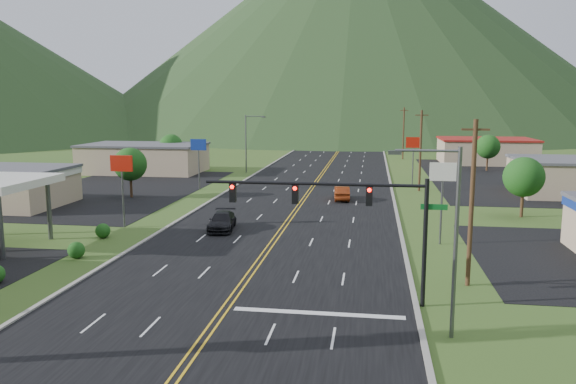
# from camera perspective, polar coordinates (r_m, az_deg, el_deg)

# --- Properties ---
(traffic_signal) EXTENTS (13.10, 0.43, 7.00)m
(traffic_signal) POSITION_cam_1_polar(r_m,az_deg,el_deg) (30.45, 6.31, -1.61)
(traffic_signal) COLOR black
(traffic_signal) RESTS_ON ground
(streetlight_east) EXTENTS (3.28, 0.25, 9.00)m
(streetlight_east) POSITION_cam_1_polar(r_m,az_deg,el_deg) (26.78, 16.06, -3.72)
(streetlight_east) COLOR #59595E
(streetlight_east) RESTS_ON ground
(streetlight_west) EXTENTS (3.28, 0.25, 9.00)m
(streetlight_west) POSITION_cam_1_polar(r_m,az_deg,el_deg) (88.23, -4.10, 5.33)
(streetlight_west) COLOR #59595E
(streetlight_west) RESTS_ON ground
(building_west_far) EXTENTS (18.40, 11.40, 4.50)m
(building_west_far) POSITION_cam_1_polar(r_m,az_deg,el_deg) (91.56, -14.39, 3.37)
(building_west_far) COLOR tan
(building_west_far) RESTS_ON ground
(building_east_far) EXTENTS (16.40, 12.40, 4.50)m
(building_east_far) POSITION_cam_1_polar(r_m,az_deg,el_deg) (108.20, 19.45, 3.98)
(building_east_far) COLOR tan
(building_east_far) RESTS_ON ground
(pole_sign_west_a) EXTENTS (2.00, 0.18, 6.40)m
(pole_sign_west_a) POSITION_cam_1_polar(r_m,az_deg,el_deg) (51.08, -16.53, 2.09)
(pole_sign_west_a) COLOR #59595E
(pole_sign_west_a) RESTS_ON ground
(pole_sign_west_b) EXTENTS (2.00, 0.18, 6.40)m
(pole_sign_west_b) POSITION_cam_1_polar(r_m,az_deg,el_deg) (71.51, -9.08, 4.25)
(pole_sign_west_b) COLOR #59595E
(pole_sign_west_b) RESTS_ON ground
(pole_sign_east_a) EXTENTS (2.00, 0.18, 6.40)m
(pole_sign_east_a) POSITION_cam_1_polar(r_m,az_deg,el_deg) (44.63, 15.43, 1.17)
(pole_sign_east_a) COLOR #59595E
(pole_sign_east_a) RESTS_ON ground
(pole_sign_east_b) EXTENTS (2.00, 0.18, 6.40)m
(pole_sign_east_b) POSITION_cam_1_polar(r_m,az_deg,el_deg) (76.33, 12.63, 4.45)
(pole_sign_east_b) COLOR #59595E
(pole_sign_east_b) RESTS_ON ground
(tree_west_a) EXTENTS (3.84, 3.84, 5.82)m
(tree_west_a) POSITION_cam_1_polar(r_m,az_deg,el_deg) (67.24, -15.75, 2.73)
(tree_west_a) COLOR #382314
(tree_west_a) RESTS_ON ground
(tree_west_b) EXTENTS (3.84, 3.84, 5.82)m
(tree_west_b) POSITION_cam_1_polar(r_m,az_deg,el_deg) (94.02, -11.79, 4.60)
(tree_west_b) COLOR #382314
(tree_west_b) RESTS_ON ground
(tree_east_a) EXTENTS (3.84, 3.84, 5.82)m
(tree_east_a) POSITION_cam_1_polar(r_m,az_deg,el_deg) (58.16, 22.83, 1.41)
(tree_east_a) COLOR #382314
(tree_east_a) RESTS_ON ground
(tree_east_b) EXTENTS (3.84, 3.84, 5.82)m
(tree_east_b) POSITION_cam_1_polar(r_m,az_deg,el_deg) (95.95, 19.65, 4.35)
(tree_east_b) COLOR #382314
(tree_east_b) RESTS_ON ground
(utility_pole_a) EXTENTS (1.60, 0.28, 10.00)m
(utility_pole_a) POSITION_cam_1_polar(r_m,az_deg,el_deg) (34.91, 18.16, -0.98)
(utility_pole_a) COLOR #382314
(utility_pole_a) RESTS_ON ground
(utility_pole_b) EXTENTS (1.60, 0.28, 10.00)m
(utility_pole_b) POSITION_cam_1_polar(r_m,az_deg,el_deg) (71.39, 13.31, 4.18)
(utility_pole_b) COLOR #382314
(utility_pole_b) RESTS_ON ground
(utility_pole_c) EXTENTS (1.60, 0.28, 10.00)m
(utility_pole_c) POSITION_cam_1_polar(r_m,az_deg,el_deg) (111.22, 11.65, 5.91)
(utility_pole_c) COLOR #382314
(utility_pole_c) RESTS_ON ground
(utility_pole_d) EXTENTS (1.60, 0.28, 10.00)m
(utility_pole_d) POSITION_cam_1_polar(r_m,az_deg,el_deg) (151.14, 10.87, 6.73)
(utility_pole_d) COLOR #382314
(utility_pole_d) RESTS_ON ground
(mountain_n) EXTENTS (220.00, 220.00, 85.00)m
(mountain_n) POSITION_cam_1_polar(r_m,az_deg,el_deg) (238.13, 6.95, 16.66)
(mountain_n) COLOR #1B3518
(mountain_n) RESTS_ON ground
(car_dark_mid) EXTENTS (2.71, 5.35, 1.49)m
(car_dark_mid) POSITION_cam_1_polar(r_m,az_deg,el_deg) (48.94, -6.71, -3.01)
(car_dark_mid) COLOR black
(car_dark_mid) RESTS_ON ground
(car_red_far) EXTENTS (2.06, 4.85, 1.56)m
(car_red_far) POSITION_cam_1_polar(r_m,az_deg,el_deg) (63.70, 5.49, -0.13)
(car_red_far) COLOR maroon
(car_red_far) RESTS_ON ground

